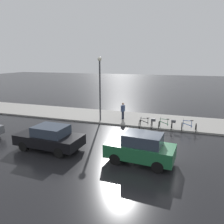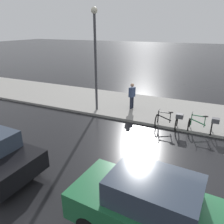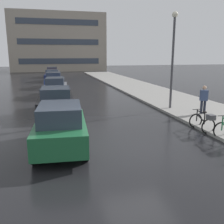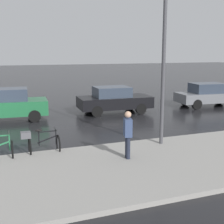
% 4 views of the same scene
% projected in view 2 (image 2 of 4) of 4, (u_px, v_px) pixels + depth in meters
% --- Properties ---
extents(ground_plane, '(140.00, 140.00, 0.00)m').
position_uv_depth(ground_plane, '(195.00, 180.00, 7.47)').
color(ground_plane, black).
extents(sidewalk_kerb, '(4.80, 60.00, 0.14)m').
position_uv_depth(sidewalk_kerb, '(62.00, 95.00, 16.38)').
color(sidewalk_kerb, gray).
rests_on(sidewalk_kerb, ground).
extents(bicycle_second, '(0.72, 1.36, 0.99)m').
position_uv_depth(bicycle_second, '(204.00, 124.00, 10.50)').
color(bicycle_second, black).
rests_on(bicycle_second, ground).
extents(bicycle_third, '(0.70, 1.32, 0.95)m').
position_uv_depth(bicycle_third, '(169.00, 120.00, 11.00)').
color(bicycle_third, black).
rests_on(bicycle_third, ground).
extents(car_green, '(2.06, 3.91, 1.71)m').
position_uv_depth(car_green, '(148.00, 206.00, 5.23)').
color(car_green, '#1E6038').
rests_on(car_green, ground).
extents(pedestrian, '(0.45, 0.33, 1.73)m').
position_uv_depth(pedestrian, '(132.00, 95.00, 13.29)').
color(pedestrian, '#1E2333').
rests_on(pedestrian, ground).
extents(streetlamp, '(0.35, 0.35, 5.86)m').
position_uv_depth(streetlamp, '(95.00, 51.00, 12.15)').
color(streetlamp, '#424247').
rests_on(streetlamp, ground).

